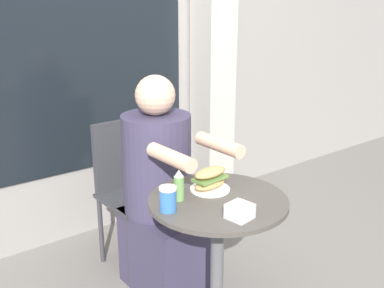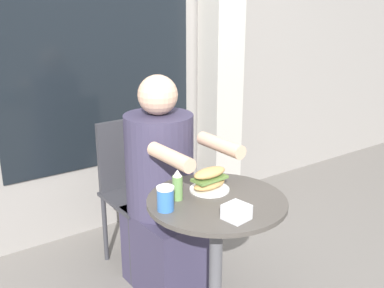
{
  "view_description": "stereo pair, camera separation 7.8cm",
  "coord_description": "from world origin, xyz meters",
  "px_view_note": "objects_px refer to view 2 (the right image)",
  "views": [
    {
      "loc": [
        -1.16,
        -1.34,
        1.54
      ],
      "look_at": [
        0.0,
        0.19,
        0.92
      ],
      "focal_mm": 42.0,
      "sensor_mm": 36.0,
      "label": 1
    },
    {
      "loc": [
        -1.1,
        -1.39,
        1.54
      ],
      "look_at": [
        0.0,
        0.19,
        0.92
      ],
      "focal_mm": 42.0,
      "sensor_mm": 36.0,
      "label": 2
    }
  ],
  "objects_px": {
    "diner_chair": "(133,179)",
    "drink_cup": "(165,198)",
    "condiment_bottle": "(177,185)",
    "sandwich_on_plate": "(210,180)",
    "seated_diner": "(164,201)",
    "cafe_table": "(216,240)"
  },
  "relations": [
    {
      "from": "cafe_table",
      "to": "diner_chair",
      "type": "bearing_deg",
      "value": 87.97
    },
    {
      "from": "cafe_table",
      "to": "sandwich_on_plate",
      "type": "xyz_separation_m",
      "value": [
        0.03,
        0.09,
        0.25
      ]
    },
    {
      "from": "diner_chair",
      "to": "drink_cup",
      "type": "distance_m",
      "value": 0.89
    },
    {
      "from": "sandwich_on_plate",
      "to": "condiment_bottle",
      "type": "relative_size",
      "value": 1.31
    },
    {
      "from": "sandwich_on_plate",
      "to": "drink_cup",
      "type": "distance_m",
      "value": 0.27
    },
    {
      "from": "cafe_table",
      "to": "drink_cup",
      "type": "bearing_deg",
      "value": 171.37
    },
    {
      "from": "diner_chair",
      "to": "seated_diner",
      "type": "distance_m",
      "value": 0.35
    },
    {
      "from": "cafe_table",
      "to": "diner_chair",
      "type": "relative_size",
      "value": 0.83
    },
    {
      "from": "seated_diner",
      "to": "sandwich_on_plate",
      "type": "bearing_deg",
      "value": 88.06
    },
    {
      "from": "sandwich_on_plate",
      "to": "condiment_bottle",
      "type": "height_order",
      "value": "condiment_bottle"
    },
    {
      "from": "diner_chair",
      "to": "seated_diner",
      "type": "relative_size",
      "value": 0.73
    },
    {
      "from": "diner_chair",
      "to": "drink_cup",
      "type": "relative_size",
      "value": 8.44
    },
    {
      "from": "diner_chair",
      "to": "condiment_bottle",
      "type": "height_order",
      "value": "diner_chair"
    },
    {
      "from": "seated_diner",
      "to": "condiment_bottle",
      "type": "relative_size",
      "value": 8.64
    },
    {
      "from": "cafe_table",
      "to": "drink_cup",
      "type": "relative_size",
      "value": 6.99
    },
    {
      "from": "drink_cup",
      "to": "condiment_bottle",
      "type": "bearing_deg",
      "value": 30.92
    },
    {
      "from": "diner_chair",
      "to": "drink_cup",
      "type": "xyz_separation_m",
      "value": [
        -0.27,
        -0.81,
        0.25
      ]
    },
    {
      "from": "seated_diner",
      "to": "cafe_table",
      "type": "bearing_deg",
      "value": 84.54
    },
    {
      "from": "cafe_table",
      "to": "sandwich_on_plate",
      "type": "relative_size",
      "value": 4.0
    },
    {
      "from": "condiment_bottle",
      "to": "drink_cup",
      "type": "bearing_deg",
      "value": -149.08
    },
    {
      "from": "sandwich_on_plate",
      "to": "seated_diner",
      "type": "bearing_deg",
      "value": 89.66
    },
    {
      "from": "diner_chair",
      "to": "condiment_bottle",
      "type": "bearing_deg",
      "value": 75.61
    }
  ]
}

